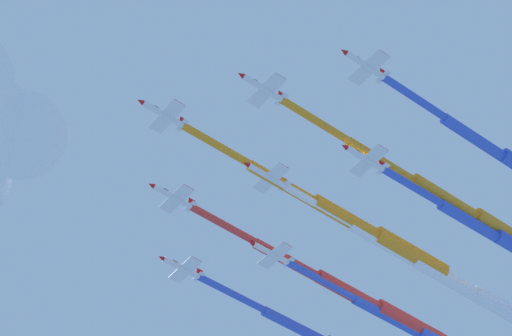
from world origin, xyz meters
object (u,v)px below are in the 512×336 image
at_px(jet_port_inner, 452,203).
at_px(jet_lead, 353,222).
at_px(jet_starboard_inner, 355,295).
at_px(jet_port_mid, 452,281).

bearing_deg(jet_port_inner, jet_lead, 66.06).
height_order(jet_lead, jet_port_inner, jet_port_inner).
height_order(jet_starboard_inner, jet_port_mid, jet_port_mid).
bearing_deg(jet_port_inner, jet_starboard_inner, 25.18).
xyz_separation_m(jet_lead, jet_port_mid, (10.19, -23.15, -0.74)).
xyz_separation_m(jet_lead, jet_port_inner, (-7.76, -17.48, 1.01)).
distance_m(jet_lead, jet_port_inner, 19.15).
bearing_deg(jet_lead, jet_starboard_inner, -16.22).
xyz_separation_m(jet_port_inner, jet_port_mid, (17.95, -5.67, -1.75)).
height_order(jet_lead, jet_port_mid, jet_lead).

